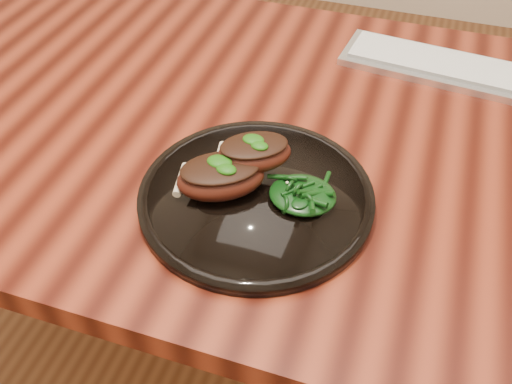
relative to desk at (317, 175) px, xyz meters
The scene contains 7 objects.
desk is the anchor object (origin of this frame).
plate 0.20m from the desk, 105.93° to the right, with size 0.31×0.31×0.02m.
lamb_chop_front 0.24m from the desk, 117.43° to the right, with size 0.14×0.12×0.05m.
lamb_chop_back 0.21m from the desk, 114.30° to the right, with size 0.12×0.11×0.04m.
herb_smear 0.17m from the desk, 130.52° to the right, with size 0.08×0.05×0.00m, color #0D3F06.
greens_heap 0.20m from the desk, 85.42° to the right, with size 0.09×0.08×0.03m.
keyboard 0.31m from the desk, 53.34° to the left, with size 0.40×0.16×0.02m.
Camera 1 is at (0.12, -0.68, 1.29)m, focal length 40.00 mm.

